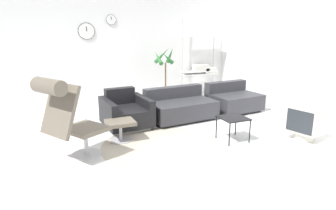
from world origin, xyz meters
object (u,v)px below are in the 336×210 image
Objects in this scene: lounge_chair at (66,112)px; shelf_unit at (202,65)px; ottoman at (120,126)px; side_table at (233,120)px; couch_second at (233,100)px; armchair_red at (126,113)px; potted_plant at (165,84)px; couch_low at (180,107)px; crt_television at (306,122)px.

lounge_chair is 4.83m from shelf_unit.
lounge_chair is at bearing -149.05° from ottoman.
side_table is (1.74, -0.70, 0.11)m from ottoman.
shelf_unit is at bearing -98.80° from couch_second.
couch_second reaches higher than ottoman.
armchair_red is 0.47× the size of shelf_unit.
ottoman is at bearing 11.50° from couch_second.
potted_plant is 1.38m from shelf_unit.
ottoman is at bearing 22.16° from couch_low.
ottoman is 1.63m from couch_low.
armchair_red is 0.69× the size of potted_plant.
crt_television is at bearing 140.19° from armchair_red.
lounge_chair is 0.59× the size of shelf_unit.
crt_television is 0.42× the size of potted_plant.
couch_low is 1.35m from potted_plant.
ottoman is 3.88m from shelf_unit.
crt_television is (0.06, -2.02, 0.08)m from couch_second.
couch_second is 0.82× the size of potted_plant.
armchair_red is 3.25m from shelf_unit.
potted_plant is (-0.09, 2.78, 0.14)m from side_table.
crt_television reaches higher than ottoman.
side_table is at bearing -88.07° from potted_plant.
armchair_red is 1.95m from potted_plant.
ottoman is 1.88m from side_table.
shelf_unit reaches higher than ottoman.
couch_second is at bearing -93.04° from shelf_unit.
couch_second is 1.92m from side_table.
armchair_red is 2.56m from couch_second.
crt_television is (3.74, -0.63, -0.42)m from lounge_chair.
armchair_red is 2.03m from side_table.
side_table is at bearing 95.75° from couch_low.
crt_television is at bearing -21.16° from side_table.
shelf_unit reaches higher than side_table.
crt_television is (1.44, -1.91, 0.08)m from couch_low.
potted_plant is (-1.24, 3.22, 0.18)m from crt_television.
crt_television is 0.29× the size of shelf_unit.
potted_plant is (0.20, 1.31, 0.26)m from couch_low.
side_table is 0.21× the size of shelf_unit.
ottoman is at bearing 53.79° from crt_television.
lounge_chair is 1.73m from armchair_red.
couch_second is at bearing -45.38° from potted_plant.
potted_plant is (1.37, 1.37, 0.24)m from armchair_red.
ottoman is 0.75m from armchair_red.
ottoman is at bearing -128.40° from potted_plant.
lounge_chair is 2.68m from couch_low.
crt_television is 3.69m from shelf_unit.
couch_low is at bearing -130.24° from shelf_unit.
armchair_red is 1.17m from couch_low.
side_table is at bearing -110.12° from shelf_unit.
lounge_chair is at bearing -141.33° from shelf_unit.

